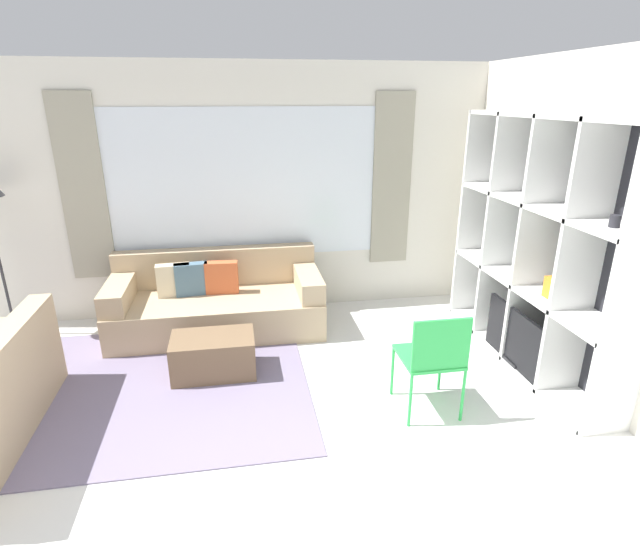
% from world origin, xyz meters
% --- Properties ---
extents(ground_plane, '(16.00, 16.00, 0.00)m').
position_xyz_m(ground_plane, '(0.00, 0.00, 0.00)').
color(ground_plane, silver).
extents(wall_back, '(6.56, 0.11, 2.70)m').
position_xyz_m(wall_back, '(0.00, 3.30, 1.36)').
color(wall_back, silver).
rests_on(wall_back, ground_plane).
extents(wall_right, '(0.07, 4.47, 2.70)m').
position_xyz_m(wall_right, '(2.72, 1.64, 1.35)').
color(wall_right, silver).
rests_on(wall_right, ground_plane).
extents(area_rug, '(2.93, 2.25, 0.01)m').
position_xyz_m(area_rug, '(-1.05, 1.69, 0.01)').
color(area_rug, slate).
rests_on(area_rug, ground_plane).
extents(shelving_unit, '(0.41, 2.32, 2.22)m').
position_xyz_m(shelving_unit, '(2.51, 1.62, 1.07)').
color(shelving_unit, '#232328').
rests_on(shelving_unit, ground_plane).
extents(couch_main, '(2.16, 0.95, 0.79)m').
position_xyz_m(couch_main, '(-0.37, 2.80, 0.29)').
color(couch_main, tan).
rests_on(couch_main, ground_plane).
extents(ottoman, '(0.72, 0.45, 0.37)m').
position_xyz_m(ottoman, '(-0.38, 1.83, 0.18)').
color(ottoman, brown).
rests_on(ottoman, ground_plane).
extents(folding_chair, '(0.44, 0.46, 0.86)m').
position_xyz_m(folding_chair, '(1.29, 0.94, 0.52)').
color(folding_chair, green).
rests_on(folding_chair, ground_plane).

